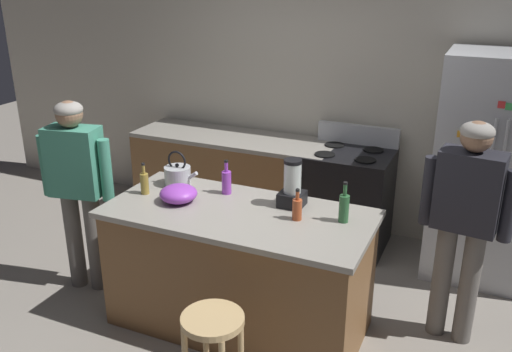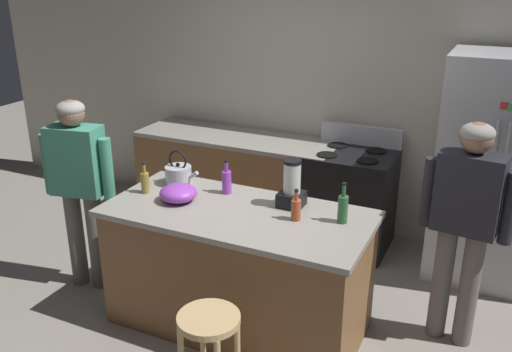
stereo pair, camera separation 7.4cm
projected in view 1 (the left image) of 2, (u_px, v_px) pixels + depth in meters
name	position (u px, v px, depth m)	size (l,w,h in m)	color
ground_plane	(239.00, 323.00, 4.07)	(14.00, 14.00, 0.00)	gray
back_wall	(327.00, 90.00, 5.25)	(8.00, 0.10, 2.70)	beige
kitchen_island	(239.00, 269.00, 3.91)	(1.83, 0.87, 0.90)	brown
back_counter_run	(234.00, 180.00, 5.53)	(2.00, 0.64, 0.90)	brown
refrigerator	(494.00, 170.00, 4.42)	(0.90, 0.73, 1.86)	#B7BABF
stove_range	(347.00, 198.00, 5.06)	(0.76, 0.65, 1.08)	black
person_by_island_left	(77.00, 179.00, 4.21)	(0.60, 0.29, 1.54)	#66605B
person_by_sink_right	(465.00, 213.00, 3.60)	(0.60, 0.27, 1.57)	#66605B
bar_stool	(213.00, 337.00, 3.12)	(0.36, 0.36, 0.63)	tan
blender_appliance	(292.00, 187.00, 3.78)	(0.17, 0.17, 0.34)	black
bottle_soda	(227.00, 181.00, 4.00)	(0.07, 0.07, 0.26)	purple
bottle_cooking_sauce	(297.00, 209.00, 3.59)	(0.06, 0.06, 0.22)	#B24C26
bottle_vinegar	(145.00, 182.00, 4.00)	(0.06, 0.06, 0.24)	olive
bottle_olive_oil	(344.00, 207.00, 3.56)	(0.07, 0.07, 0.28)	#2D6638
mixing_bowl	(178.00, 194.00, 3.87)	(0.27, 0.27, 0.12)	purple
tea_kettle	(178.00, 175.00, 4.17)	(0.28, 0.20, 0.27)	#B7BABF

